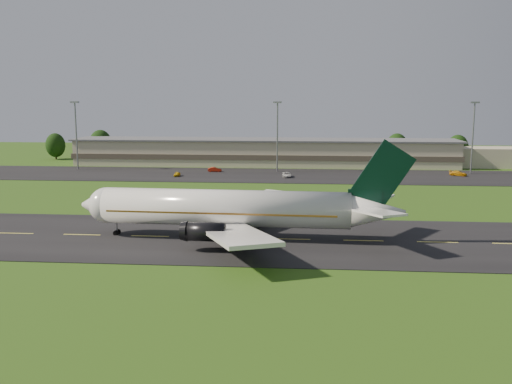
# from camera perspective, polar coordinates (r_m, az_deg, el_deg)

# --- Properties ---
(ground) EXTENTS (360.00, 360.00, 0.00)m
(ground) POSITION_cam_1_polar(r_m,az_deg,el_deg) (88.69, -3.65, -4.63)
(ground) COLOR #284C13
(ground) RESTS_ON ground
(taxiway) EXTENTS (220.00, 30.00, 0.10)m
(taxiway) POSITION_cam_1_polar(r_m,az_deg,el_deg) (88.68, -3.65, -4.60)
(taxiway) COLOR black
(taxiway) RESTS_ON ground
(apron) EXTENTS (260.00, 30.00, 0.10)m
(apron) POSITION_cam_1_polar(r_m,az_deg,el_deg) (159.04, 0.18, 1.70)
(apron) COLOR black
(apron) RESTS_ON ground
(airliner) EXTENTS (51.29, 42.15, 15.57)m
(airliner) POSITION_cam_1_polar(r_m,az_deg,el_deg) (87.39, -2.52, -1.70)
(airliner) COLOR white
(airliner) RESTS_ON ground
(terminal) EXTENTS (145.00, 16.00, 8.40)m
(terminal) POSITION_cam_1_polar(r_m,az_deg,el_deg) (182.19, 2.82, 3.93)
(terminal) COLOR tan
(terminal) RESTS_ON ground
(light_mast_west) EXTENTS (2.40, 1.20, 20.35)m
(light_mast_west) POSITION_cam_1_polar(r_m,az_deg,el_deg) (178.69, -17.57, 6.21)
(light_mast_west) COLOR gray
(light_mast_west) RESTS_ON ground
(light_mast_centre) EXTENTS (2.40, 1.20, 20.35)m
(light_mast_centre) POSITION_cam_1_polar(r_m,az_deg,el_deg) (165.47, 2.15, 6.41)
(light_mast_centre) COLOR gray
(light_mast_centre) RESTS_ON ground
(light_mast_east) EXTENTS (2.40, 1.20, 20.35)m
(light_mast_east) POSITION_cam_1_polar(r_m,az_deg,el_deg) (171.85, 20.90, 5.91)
(light_mast_east) COLOR gray
(light_mast_east) RESTS_ON ground
(tree_line) EXTENTS (197.00, 9.17, 10.45)m
(tree_line) POSITION_cam_1_polar(r_m,az_deg,el_deg) (193.05, 10.32, 4.45)
(tree_line) COLOR black
(tree_line) RESTS_ON ground
(service_vehicle_a) EXTENTS (1.41, 3.45, 1.17)m
(service_vehicle_a) POSITION_cam_1_polar(r_m,az_deg,el_deg) (157.84, -7.90, 1.78)
(service_vehicle_a) COLOR #C9A10B
(service_vehicle_a) RESTS_ON apron
(service_vehicle_b) EXTENTS (4.07, 1.69, 1.31)m
(service_vehicle_b) POSITION_cam_1_polar(r_m,az_deg,el_deg) (166.29, -4.15, 2.26)
(service_vehicle_b) COLOR #A71C0B
(service_vehicle_b) RESTS_ON apron
(service_vehicle_c) EXTENTS (2.62, 4.97, 1.33)m
(service_vehicle_c) POSITION_cam_1_polar(r_m,az_deg,el_deg) (155.08, 3.10, 1.75)
(service_vehicle_c) COLOR silver
(service_vehicle_c) RESTS_ON apron
(service_vehicle_d) EXTENTS (5.02, 3.97, 1.36)m
(service_vehicle_d) POSITION_cam_1_polar(r_m,az_deg,el_deg) (166.94, 19.57, 1.77)
(service_vehicle_d) COLOR #CB870B
(service_vehicle_d) RESTS_ON apron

